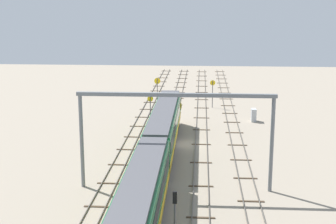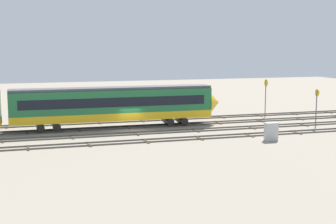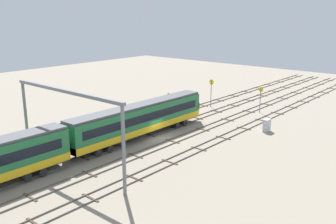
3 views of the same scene
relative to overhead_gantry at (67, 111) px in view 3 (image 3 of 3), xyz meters
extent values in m
plane|color=gray|center=(14.99, -0.19, -6.94)|extent=(151.42, 151.42, 0.00)
cube|color=#59544C|center=(14.99, -7.64, -6.86)|extent=(135.42, 0.07, 0.16)
cube|color=#59544C|center=(14.99, -6.21, -6.86)|extent=(135.42, 0.07, 0.16)
cube|color=#473828|center=(-8.56, -6.93, -6.90)|extent=(0.24, 2.40, 0.08)
cube|color=#473828|center=(-2.67, -6.93, -6.90)|extent=(0.24, 2.40, 0.08)
cube|color=#473828|center=(3.22, -6.93, -6.90)|extent=(0.24, 2.40, 0.08)
cube|color=#473828|center=(9.10, -6.93, -6.90)|extent=(0.24, 2.40, 0.08)
cube|color=#473828|center=(14.99, -6.93, -6.90)|extent=(0.24, 2.40, 0.08)
cube|color=#473828|center=(20.88, -6.93, -6.90)|extent=(0.24, 2.40, 0.08)
cube|color=#473828|center=(26.77, -6.93, -6.90)|extent=(0.24, 2.40, 0.08)
cube|color=#473828|center=(32.66, -6.93, -6.90)|extent=(0.24, 2.40, 0.08)
cube|color=#473828|center=(38.54, -6.93, -6.90)|extent=(0.24, 2.40, 0.08)
cube|color=#473828|center=(44.43, -6.93, -6.90)|extent=(0.24, 2.40, 0.08)
cube|color=#473828|center=(50.32, -6.93, -6.90)|extent=(0.24, 2.40, 0.08)
cube|color=#473828|center=(56.21, -6.93, -6.90)|extent=(0.24, 2.40, 0.08)
cube|color=#473828|center=(62.09, -6.93, -6.90)|extent=(0.24, 2.40, 0.08)
cube|color=#473828|center=(67.98, -6.93, -6.90)|extent=(0.24, 2.40, 0.08)
cube|color=#59544C|center=(14.99, -3.15, -6.86)|extent=(135.42, 0.07, 0.16)
cube|color=#59544C|center=(14.99, -1.72, -6.86)|extent=(135.42, 0.07, 0.16)
cube|color=#473828|center=(-6.39, -2.43, -6.90)|extent=(0.24, 2.40, 0.08)
cube|color=#473828|center=(0.74, -2.43, -6.90)|extent=(0.24, 2.40, 0.08)
cube|color=#473828|center=(7.87, -2.43, -6.90)|extent=(0.24, 2.40, 0.08)
cube|color=#473828|center=(14.99, -2.43, -6.90)|extent=(0.24, 2.40, 0.08)
cube|color=#473828|center=(22.12, -2.43, -6.90)|extent=(0.24, 2.40, 0.08)
cube|color=#473828|center=(29.25, -2.43, -6.90)|extent=(0.24, 2.40, 0.08)
cube|color=#473828|center=(36.37, -2.43, -6.90)|extent=(0.24, 2.40, 0.08)
cube|color=#473828|center=(43.50, -2.43, -6.90)|extent=(0.24, 2.40, 0.08)
cube|color=#473828|center=(50.63, -2.43, -6.90)|extent=(0.24, 2.40, 0.08)
cube|color=#473828|center=(57.76, -2.43, -6.90)|extent=(0.24, 2.40, 0.08)
cube|color=#473828|center=(64.88, -2.43, -6.90)|extent=(0.24, 2.40, 0.08)
cube|color=#473828|center=(72.01, -2.43, -6.90)|extent=(0.24, 2.40, 0.08)
cube|color=#473828|center=(79.14, -2.43, -6.90)|extent=(0.24, 2.40, 0.08)
cube|color=#59544C|center=(14.99, 1.34, -6.86)|extent=(135.42, 0.07, 0.16)
cube|color=#59544C|center=(14.99, 2.78, -6.86)|extent=(135.42, 0.07, 0.16)
cube|color=#473828|center=(-2.67, 2.06, -6.90)|extent=(0.24, 2.40, 0.08)
cube|color=#473828|center=(3.22, 2.06, -6.90)|extent=(0.24, 2.40, 0.08)
cube|color=#473828|center=(9.10, 2.06, -6.90)|extent=(0.24, 2.40, 0.08)
cube|color=#473828|center=(14.99, 2.06, -6.90)|extent=(0.24, 2.40, 0.08)
cube|color=#473828|center=(20.88, 2.06, -6.90)|extent=(0.24, 2.40, 0.08)
cube|color=#473828|center=(26.77, 2.06, -6.90)|extent=(0.24, 2.40, 0.08)
cube|color=#473828|center=(32.66, 2.06, -6.90)|extent=(0.24, 2.40, 0.08)
cube|color=#473828|center=(38.54, 2.06, -6.90)|extent=(0.24, 2.40, 0.08)
cube|color=#473828|center=(44.43, 2.06, -6.90)|extent=(0.24, 2.40, 0.08)
cube|color=#473828|center=(50.32, 2.06, -6.90)|extent=(0.24, 2.40, 0.08)
cube|color=#473828|center=(56.21, 2.06, -6.90)|extent=(0.24, 2.40, 0.08)
cube|color=#473828|center=(62.09, 2.06, -6.90)|extent=(0.24, 2.40, 0.08)
cube|color=#473828|center=(67.98, 2.06, -6.90)|extent=(0.24, 2.40, 0.08)
cube|color=#473828|center=(73.87, 2.06, -6.90)|extent=(0.24, 2.40, 0.08)
cube|color=#473828|center=(79.76, 2.06, -6.90)|extent=(0.24, 2.40, 0.08)
cube|color=#59544C|center=(14.99, 5.83, -6.86)|extent=(135.42, 0.07, 0.16)
cube|color=#59544C|center=(14.99, 7.27, -6.86)|extent=(135.42, 0.07, 0.16)
cube|color=#473828|center=(-4.76, 6.55, -6.90)|extent=(0.24, 2.40, 0.08)
cube|color=#473828|center=(0.89, 6.55, -6.90)|extent=(0.24, 2.40, 0.08)
cube|color=#473828|center=(6.53, 6.55, -6.90)|extent=(0.24, 2.40, 0.08)
cube|color=#473828|center=(12.17, 6.55, -6.90)|extent=(0.24, 2.40, 0.08)
cube|color=#473828|center=(17.81, 6.55, -6.90)|extent=(0.24, 2.40, 0.08)
cube|color=#473828|center=(23.46, 6.55, -6.90)|extent=(0.24, 2.40, 0.08)
cube|color=#473828|center=(29.10, 6.55, -6.90)|extent=(0.24, 2.40, 0.08)
cube|color=#473828|center=(34.74, 6.55, -6.90)|extent=(0.24, 2.40, 0.08)
cube|color=#473828|center=(40.38, 6.55, -6.90)|extent=(0.24, 2.40, 0.08)
cube|color=#473828|center=(46.03, 6.55, -6.90)|extent=(0.24, 2.40, 0.08)
cube|color=#473828|center=(51.67, 6.55, -6.90)|extent=(0.24, 2.40, 0.08)
cube|color=#473828|center=(57.31, 6.55, -6.90)|extent=(0.24, 2.40, 0.08)
cube|color=#473828|center=(62.95, 6.55, -6.90)|extent=(0.24, 2.40, 0.08)
cube|color=#473828|center=(68.59, 6.55, -6.90)|extent=(0.24, 2.40, 0.08)
cube|color=#473828|center=(74.24, 6.55, -6.90)|extent=(0.24, 2.40, 0.08)
cube|color=#473828|center=(79.88, 6.55, -6.90)|extent=(0.24, 2.40, 0.08)
cube|color=#1E6638|center=(13.28, 2.06, -4.08)|extent=(24.00, 2.90, 3.60)
cube|color=gold|center=(13.28, 2.06, -5.43)|extent=(24.00, 2.94, 0.90)
cube|color=#4C4C51|center=(13.28, 2.06, -2.13)|extent=(24.00, 2.50, 0.30)
cube|color=black|center=(13.28, 0.60, -3.65)|extent=(22.00, 0.04, 1.10)
cube|color=black|center=(13.28, 3.52, -3.65)|extent=(22.00, 0.04, 1.10)
cylinder|color=black|center=(4.70, 2.06, -6.33)|extent=(0.90, 2.70, 0.90)
cylinder|color=black|center=(6.50, 2.06, -6.33)|extent=(0.90, 2.70, 0.90)
cylinder|color=black|center=(20.06, 2.06, -6.33)|extent=(0.90, 2.70, 0.90)
cylinder|color=black|center=(21.86, 2.06, -6.33)|extent=(0.90, 2.70, 0.90)
cylinder|color=black|center=(-4.74, 2.06, -6.33)|extent=(0.90, 2.70, 0.90)
cylinder|color=black|center=(-2.94, 2.06, -6.33)|extent=(0.90, 2.70, 0.90)
cone|color=gold|center=(26.08, 2.06, -4.26)|extent=(1.60, 3.24, 3.24)
cylinder|color=slate|center=(0.00, -8.93, -2.45)|extent=(0.36, 0.36, 8.98)
cylinder|color=slate|center=(0.00, 8.93, -2.45)|extent=(0.36, 0.36, 8.98)
cube|color=slate|center=(0.00, 0.00, 2.21)|extent=(0.40, 18.46, 0.35)
cylinder|color=#4C4C51|center=(34.93, 4.83, -4.34)|extent=(0.12, 0.12, 5.21)
cylinder|color=yellow|center=(34.97, 4.83, -2.18)|extent=(0.05, 1.00, 1.00)
cube|color=black|center=(35.00, 4.83, -2.18)|extent=(0.02, 0.45, 0.12)
cylinder|color=#4C4C51|center=(37.01, -4.23, -4.64)|extent=(0.12, 0.12, 4.59)
cylinder|color=yellow|center=(37.05, -4.23, -2.74)|extent=(0.05, 0.88, 0.88)
cube|color=black|center=(37.08, -4.23, -2.74)|extent=(0.02, 0.40, 0.12)
cylinder|color=#4C4C51|center=(22.53, 4.71, -4.63)|extent=(0.12, 0.12, 4.62)
cylinder|color=yellow|center=(22.57, 4.71, -2.69)|extent=(0.05, 0.81, 0.81)
cube|color=black|center=(22.60, 4.71, -2.69)|extent=(0.02, 0.37, 0.12)
cube|color=#B2B7BC|center=(27.74, -10.17, -5.99)|extent=(1.34, 0.70, 1.90)
cube|color=#333333|center=(28.42, -10.17, -5.71)|extent=(0.02, 0.49, 0.24)
camera|label=1|loc=(-44.56, -2.31, 10.71)|focal=52.99mm
camera|label=2|loc=(2.88, -55.53, 3.16)|focal=52.43mm
camera|label=3|loc=(-22.55, -33.81, 10.29)|focal=40.03mm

